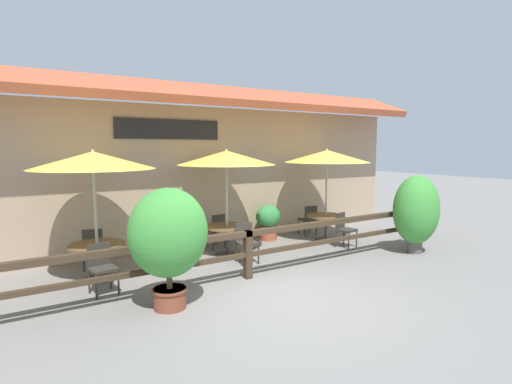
{
  "coord_description": "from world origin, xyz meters",
  "views": [
    {
      "loc": [
        -3.95,
        -5.47,
        2.57
      ],
      "look_at": [
        0.53,
        1.59,
        1.63
      ],
      "focal_mm": 28.0,
      "sensor_mm": 36.0,
      "label": 1
    }
  ],
  "objects_px": {
    "dining_table_near": "(97,251)",
    "patio_umbrella_middle": "(226,158)",
    "chair_far_streetside": "(344,228)",
    "dining_table_middle": "(227,231)",
    "patio_umbrella_far": "(327,156)",
    "potted_plant_broad_leaf": "(168,236)",
    "chair_near_streetside": "(102,266)",
    "chair_far_wallside": "(309,218)",
    "chair_middle_streetside": "(246,240)",
    "chair_near_wallside": "(93,246)",
    "chair_middle_wallside": "(216,229)",
    "potted_plant_corner_fern": "(416,211)",
    "patio_umbrella_near": "(93,160)",
    "potted_plant_small_flowering": "(268,220)",
    "dining_table_far": "(326,220)"
  },
  "relations": [
    {
      "from": "dining_table_near",
      "to": "patio_umbrella_middle",
      "type": "height_order",
      "value": "patio_umbrella_middle"
    },
    {
      "from": "patio_umbrella_middle",
      "to": "chair_far_streetside",
      "type": "distance_m",
      "value": 3.57
    },
    {
      "from": "dining_table_middle",
      "to": "chair_far_streetside",
      "type": "bearing_deg",
      "value": -17.52
    },
    {
      "from": "patio_umbrella_far",
      "to": "potted_plant_broad_leaf",
      "type": "xyz_separation_m",
      "value": [
        -5.28,
        -2.16,
        -1.14
      ]
    },
    {
      "from": "chair_near_streetside",
      "to": "chair_far_wallside",
      "type": "bearing_deg",
      "value": 7.98
    },
    {
      "from": "dining_table_near",
      "to": "chair_far_wallside",
      "type": "relative_size",
      "value": 1.2
    },
    {
      "from": "chair_middle_streetside",
      "to": "chair_far_streetside",
      "type": "xyz_separation_m",
      "value": [
        2.85,
        -0.17,
        0.0
      ]
    },
    {
      "from": "chair_near_wallside",
      "to": "chair_middle_wallside",
      "type": "relative_size",
      "value": 1.0
    },
    {
      "from": "chair_far_wallside",
      "to": "potted_plant_broad_leaf",
      "type": "distance_m",
      "value": 6.12
    },
    {
      "from": "dining_table_middle",
      "to": "chair_middle_wallside",
      "type": "height_order",
      "value": "chair_middle_wallside"
    },
    {
      "from": "dining_table_near",
      "to": "chair_middle_streetside",
      "type": "height_order",
      "value": "chair_middle_streetside"
    },
    {
      "from": "dining_table_near",
      "to": "dining_table_middle",
      "type": "distance_m",
      "value": 2.98
    },
    {
      "from": "dining_table_near",
      "to": "potted_plant_corner_fern",
      "type": "height_order",
      "value": "potted_plant_corner_fern"
    },
    {
      "from": "patio_umbrella_near",
      "to": "chair_far_wallside",
      "type": "xyz_separation_m",
      "value": [
        6.02,
        0.87,
        -1.82
      ]
    },
    {
      "from": "dining_table_near",
      "to": "patio_umbrella_far",
      "type": "height_order",
      "value": "patio_umbrella_far"
    },
    {
      "from": "potted_plant_corner_fern",
      "to": "patio_umbrella_far",
      "type": "bearing_deg",
      "value": 114.35
    },
    {
      "from": "chair_middle_wallside",
      "to": "dining_table_near",
      "type": "bearing_deg",
      "value": 7.06
    },
    {
      "from": "dining_table_near",
      "to": "patio_umbrella_far",
      "type": "relative_size",
      "value": 0.42
    },
    {
      "from": "potted_plant_corner_fern",
      "to": "potted_plant_broad_leaf",
      "type": "xyz_separation_m",
      "value": [
        -6.25,
        -0.03,
        0.14
      ]
    },
    {
      "from": "chair_near_streetside",
      "to": "potted_plant_small_flowering",
      "type": "height_order",
      "value": "potted_plant_small_flowering"
    },
    {
      "from": "chair_near_streetside",
      "to": "potted_plant_corner_fern",
      "type": "xyz_separation_m",
      "value": [
        7.02,
        -1.25,
        0.55
      ]
    },
    {
      "from": "dining_table_near",
      "to": "chair_middle_wallside",
      "type": "height_order",
      "value": "chair_middle_wallside"
    },
    {
      "from": "chair_middle_wallside",
      "to": "potted_plant_small_flowering",
      "type": "distance_m",
      "value": 1.63
    },
    {
      "from": "patio_umbrella_near",
      "to": "chair_middle_wallside",
      "type": "distance_m",
      "value": 3.69
    },
    {
      "from": "patio_umbrella_middle",
      "to": "chair_middle_wallside",
      "type": "distance_m",
      "value": 1.97
    },
    {
      "from": "dining_table_middle",
      "to": "chair_middle_wallside",
      "type": "distance_m",
      "value": 0.76
    },
    {
      "from": "chair_middle_streetside",
      "to": "potted_plant_corner_fern",
      "type": "relative_size",
      "value": 0.46
    },
    {
      "from": "patio_umbrella_far",
      "to": "dining_table_far",
      "type": "relative_size",
      "value": 2.4
    },
    {
      "from": "chair_near_streetside",
      "to": "chair_middle_streetside",
      "type": "bearing_deg",
      "value": -2.25
    },
    {
      "from": "dining_table_near",
      "to": "chair_middle_wallside",
      "type": "distance_m",
      "value": 3.21
    },
    {
      "from": "dining_table_middle",
      "to": "chair_far_streetside",
      "type": "distance_m",
      "value": 3.08
    },
    {
      "from": "chair_near_wallside",
      "to": "patio_umbrella_far",
      "type": "distance_m",
      "value": 6.23
    },
    {
      "from": "chair_middle_streetside",
      "to": "chair_middle_wallside",
      "type": "distance_m",
      "value": 1.5
    },
    {
      "from": "patio_umbrella_far",
      "to": "chair_far_wallside",
      "type": "bearing_deg",
      "value": 86.69
    },
    {
      "from": "chair_middle_streetside",
      "to": "chair_far_wallside",
      "type": "bearing_deg",
      "value": 33.66
    },
    {
      "from": "patio_umbrella_middle",
      "to": "chair_middle_wallside",
      "type": "bearing_deg",
      "value": 84.01
    },
    {
      "from": "chair_near_wallside",
      "to": "patio_umbrella_middle",
      "type": "distance_m",
      "value": 3.48
    },
    {
      "from": "chair_near_streetside",
      "to": "chair_middle_wallside",
      "type": "xyz_separation_m",
      "value": [
        3.13,
        1.78,
        0.0
      ]
    },
    {
      "from": "chair_near_wallside",
      "to": "dining_table_far",
      "type": "bearing_deg",
      "value": -178.09
    },
    {
      "from": "chair_middle_wallside",
      "to": "dining_table_middle",
      "type": "bearing_deg",
      "value": 73.19
    },
    {
      "from": "chair_middle_streetside",
      "to": "potted_plant_broad_leaf",
      "type": "distance_m",
      "value": 2.91
    },
    {
      "from": "chair_middle_wallside",
      "to": "chair_far_streetside",
      "type": "relative_size",
      "value": 1.0
    },
    {
      "from": "chair_near_wallside",
      "to": "chair_far_wallside",
      "type": "xyz_separation_m",
      "value": [
        5.96,
        0.07,
        0.0
      ]
    },
    {
      "from": "chair_middle_streetside",
      "to": "potted_plant_broad_leaf",
      "type": "relative_size",
      "value": 0.45
    },
    {
      "from": "chair_near_wallside",
      "to": "chair_far_streetside",
      "type": "relative_size",
      "value": 1.0
    },
    {
      "from": "chair_far_streetside",
      "to": "potted_plant_small_flowering",
      "type": "xyz_separation_m",
      "value": [
        -1.22,
        1.7,
        0.05
      ]
    },
    {
      "from": "chair_middle_wallside",
      "to": "chair_far_wallside",
      "type": "bearing_deg",
      "value": 166.91
    },
    {
      "from": "chair_near_wallside",
      "to": "chair_near_streetside",
      "type": "bearing_deg",
      "value": 93.76
    },
    {
      "from": "dining_table_far",
      "to": "chair_far_streetside",
      "type": "height_order",
      "value": "chair_far_streetside"
    },
    {
      "from": "patio_umbrella_near",
      "to": "chair_middle_streetside",
      "type": "xyz_separation_m",
      "value": [
        3.05,
        -0.52,
        -1.82
      ]
    }
  ]
}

